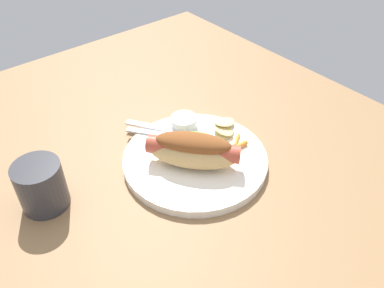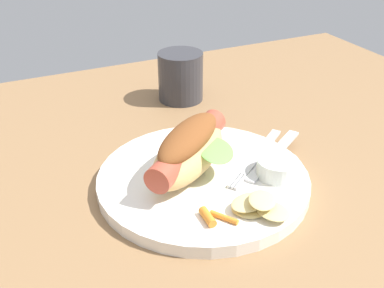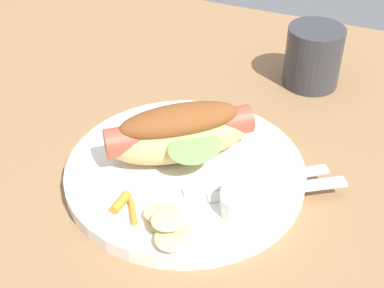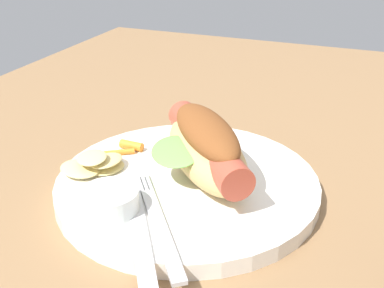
{
  "view_description": "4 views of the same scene",
  "coord_description": "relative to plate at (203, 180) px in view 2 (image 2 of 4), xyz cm",
  "views": [
    {
      "loc": [
        -37.64,
        33.94,
        50.0
      ],
      "look_at": [
        2.01,
        1.03,
        6.55
      ],
      "focal_mm": 37.31,
      "sensor_mm": 36.0,
      "label": 1
    },
    {
      "loc": [
        -18.28,
        -44.28,
        33.94
      ],
      "look_at": [
        2.08,
        -0.71,
        6.22
      ],
      "focal_mm": 43.86,
      "sensor_mm": 36.0,
      "label": 2
    },
    {
      "loc": [
        21.91,
        -42.93,
        40.13
      ],
      "look_at": [
        3.69,
        0.51,
        3.69
      ],
      "focal_mm": 51.21,
      "sensor_mm": 36.0,
      "label": 3
    },
    {
      "loc": [
        41.84,
        14.84,
        25.84
      ],
      "look_at": [
        3.3,
        -0.52,
        5.36
      ],
      "focal_mm": 44.66,
      "sensor_mm": 36.0,
      "label": 4
    }
  ],
  "objects": [
    {
      "name": "carrot_garnish",
      "position": [
        -2.89,
        -8.37,
        1.23
      ],
      "size": [
        3.32,
        3.53,
        0.99
      ],
      "color": "orange",
      "rests_on": "plate"
    },
    {
      "name": "chips_pile",
      "position": [
        2.21,
        -9.2,
        1.63
      ],
      "size": [
        6.22,
        6.51,
        2.09
      ],
      "color": "#DCC77E",
      "rests_on": "plate"
    },
    {
      "name": "hot_dog",
      "position": [
        -1.21,
        1.48,
        4.02
      ],
      "size": [
        15.91,
        14.67,
        6.38
      ],
      "rotation": [
        0.0,
        0.0,
        3.83
      ],
      "color": "tan",
      "rests_on": "plate"
    },
    {
      "name": "ground_plane",
      "position": [
        -3.49,
        0.95,
        -1.7
      ],
      "size": [
        120.0,
        90.0,
        1.8
      ],
      "primitive_type": "cube",
      "color": "olive"
    },
    {
      "name": "drinking_cup",
      "position": [
        8.11,
        25.18,
        3.35
      ],
      "size": [
        7.63,
        7.63,
        8.29
      ],
      "primitive_type": "cylinder",
      "color": "#333338",
      "rests_on": "ground_plane"
    },
    {
      "name": "fork",
      "position": [
        8.33,
        0.73,
        1.0
      ],
      "size": [
        13.52,
        10.59,
        0.4
      ],
      "rotation": [
        0.0,
        0.0,
        3.79
      ],
      "color": "silver",
      "rests_on": "plate"
    },
    {
      "name": "plate",
      "position": [
        0.0,
        0.0,
        0.0
      ],
      "size": [
        26.3,
        26.3,
        1.6
      ],
      "primitive_type": "cylinder",
      "color": "white",
      "rests_on": "ground_plane"
    },
    {
      "name": "knife",
      "position": [
        10.42,
        0.05,
        0.98
      ],
      "size": [
        13.16,
        9.19,
        0.36
      ],
      "primitive_type": "cube",
      "rotation": [
        0.0,
        0.0,
        3.72
      ],
      "color": "silver",
      "rests_on": "plate"
    },
    {
      "name": "sauce_ramekin",
      "position": [
        8.2,
        -3.98,
        1.93
      ],
      "size": [
        5.1,
        5.1,
        2.26
      ],
      "primitive_type": "cylinder",
      "color": "white",
      "rests_on": "plate"
    }
  ]
}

